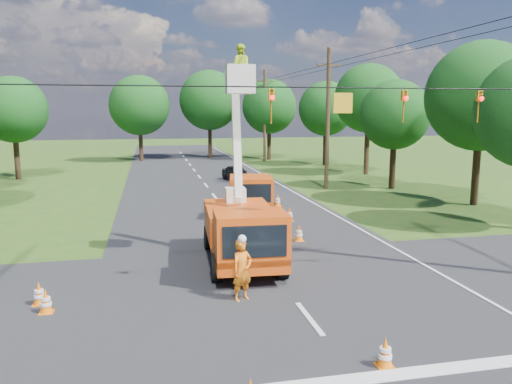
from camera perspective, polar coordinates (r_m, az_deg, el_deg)
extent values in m
plane|color=#2A4F17|center=(32.98, -4.77, -0.56)|extent=(140.00, 140.00, 0.00)
cube|color=black|center=(32.98, -4.77, -0.56)|extent=(12.00, 100.00, 0.06)
cube|color=black|center=(15.85, 3.80, -11.53)|extent=(56.00, 10.00, 0.07)
cube|color=silver|center=(11.41, 11.44, -20.46)|extent=(9.00, 0.45, 0.02)
cube|color=silver|center=(34.13, 4.59, -0.22)|extent=(0.12, 90.00, 0.02)
cube|color=red|center=(18.68, -1.64, -5.80)|extent=(2.68, 6.48, 0.48)
cube|color=red|center=(16.29, -0.63, -5.06)|extent=(2.43, 1.93, 1.59)
cube|color=black|center=(15.41, -0.14, -5.69)|extent=(2.01, 0.18, 1.01)
cube|color=red|center=(19.34, -1.97, -3.24)|extent=(2.70, 4.05, 1.06)
cylinder|color=black|center=(16.73, -4.57, -8.63)|extent=(0.39, 0.99, 0.97)
cylinder|color=black|center=(17.03, 2.99, -8.29)|extent=(0.39, 0.99, 0.97)
cylinder|color=black|center=(20.59, -5.43, -5.20)|extent=(0.39, 0.99, 0.97)
cylinder|color=black|center=(20.84, 0.71, -4.99)|extent=(0.39, 0.99, 0.97)
cube|color=silver|center=(20.32, -2.38, -0.35)|extent=(0.84, 0.84, 0.58)
cube|color=silver|center=(19.49, -2.23, 6.14)|extent=(0.37, 1.43, 4.60)
cube|color=silver|center=(18.39, -1.85, 12.72)|extent=(1.06, 1.06, 1.01)
imported|color=#C6E526|center=(18.42, -1.86, 14.08)|extent=(0.88, 0.74, 1.61)
cube|color=red|center=(28.07, -0.63, -0.80)|extent=(3.11, 6.17, 0.44)
cube|color=red|center=(25.86, -0.47, 0.05)|extent=(2.41, 2.00, 1.47)
cube|color=black|center=(25.03, -0.40, -0.14)|extent=(1.85, 0.37, 0.93)
cube|color=red|center=(28.74, -0.68, 0.69)|extent=(2.88, 3.97, 0.98)
cylinder|color=black|center=(26.26, -2.74, -2.08)|extent=(0.46, 0.94, 0.90)
cylinder|color=black|center=(26.34, 1.76, -2.04)|extent=(0.46, 0.94, 0.90)
cylinder|color=black|center=(29.93, -2.72, -0.67)|extent=(0.46, 0.94, 0.90)
cylinder|color=black|center=(30.00, 1.22, -0.64)|extent=(0.46, 0.94, 0.90)
imported|color=orange|center=(14.99, -1.59, -8.94)|extent=(0.81, 0.71, 1.87)
imported|color=black|center=(40.25, -2.25, 2.15)|extent=(2.22, 3.89, 1.25)
cone|color=orange|center=(11.87, 14.54, -17.28)|extent=(0.36, 0.36, 0.70)
cube|color=orange|center=(12.02, 14.47, -18.73)|extent=(0.38, 0.38, 0.04)
cylinder|color=white|center=(11.84, 14.56, -17.02)|extent=(0.26, 0.26, 0.09)
cylinder|color=white|center=(11.91, 14.52, -17.67)|extent=(0.31, 0.31, 0.09)
cone|color=orange|center=(21.78, 4.93, -4.68)|extent=(0.36, 0.36, 0.70)
cube|color=orange|center=(21.86, 4.92, -5.55)|extent=(0.38, 0.38, 0.04)
cylinder|color=white|center=(21.76, 4.94, -4.53)|extent=(0.26, 0.26, 0.09)
cylinder|color=white|center=(21.80, 4.93, -4.91)|extent=(0.31, 0.31, 0.09)
cone|color=orange|center=(25.52, 3.86, -2.59)|extent=(0.36, 0.36, 0.70)
cube|color=orange|center=(25.59, 3.86, -3.33)|extent=(0.38, 0.38, 0.04)
cylinder|color=white|center=(25.51, 3.87, -2.46)|extent=(0.26, 0.26, 0.09)
cylinder|color=white|center=(25.54, 3.86, -2.79)|extent=(0.31, 0.31, 0.09)
cone|color=orange|center=(15.40, -22.90, -11.39)|extent=(0.36, 0.36, 0.70)
cube|color=orange|center=(15.52, -22.82, -12.57)|extent=(0.38, 0.38, 0.04)
cylinder|color=white|center=(15.38, -22.92, -11.18)|extent=(0.26, 0.26, 0.09)
cylinder|color=white|center=(15.44, -22.88, -11.70)|extent=(0.31, 0.31, 0.09)
cone|color=orange|center=(16.09, -23.55, -10.54)|extent=(0.36, 0.36, 0.70)
cube|color=orange|center=(16.21, -23.47, -11.67)|extent=(0.38, 0.38, 0.04)
cylinder|color=white|center=(16.08, -23.56, -10.34)|extent=(0.26, 0.26, 0.09)
cylinder|color=white|center=(16.12, -23.53, -10.84)|extent=(0.31, 0.31, 0.09)
cone|color=orange|center=(29.61, 2.50, -0.92)|extent=(0.36, 0.36, 0.70)
cube|color=orange|center=(29.67, 2.50, -1.57)|extent=(0.38, 0.38, 0.04)
cylinder|color=white|center=(29.59, 2.50, -0.81)|extent=(0.26, 0.26, 0.09)
cylinder|color=white|center=(29.62, 2.50, -1.09)|extent=(0.31, 0.31, 0.09)
cylinder|color=#4C3823|center=(36.49, 8.20, 8.22)|extent=(0.30, 0.30, 10.00)
cube|color=#4C3823|center=(36.62, 8.34, 14.17)|extent=(1.80, 0.12, 0.12)
cylinder|color=#4C3823|center=(55.68, 1.00, 8.65)|extent=(0.30, 0.30, 10.00)
cube|color=#4C3823|center=(55.77, 1.01, 12.56)|extent=(1.80, 0.12, 0.12)
cylinder|color=black|center=(14.70, 2.16, 11.91)|extent=(18.00, 0.04, 0.04)
cube|color=gold|center=(15.34, 9.89, 9.99)|extent=(0.60, 0.05, 0.60)
imported|color=gold|center=(14.66, 1.76, 9.77)|extent=(0.16, 0.20, 1.00)
sphere|color=#FF0C0C|center=(14.55, 1.88, 10.75)|extent=(0.14, 0.14, 0.14)
imported|color=gold|center=(16.19, 16.55, 9.35)|extent=(0.16, 0.20, 1.00)
sphere|color=#FF0C0C|center=(16.09, 16.80, 10.23)|extent=(0.14, 0.14, 0.14)
imported|color=gold|center=(17.57, 24.11, 8.89)|extent=(0.16, 0.20, 1.00)
sphere|color=#FF0C0C|center=(17.48, 24.40, 9.70)|extent=(0.14, 0.14, 0.14)
cylinder|color=#382616|center=(45.65, -25.67, 3.86)|extent=(0.44, 0.44, 4.05)
sphere|color=#134818|center=(45.51, -25.99, 8.47)|extent=(5.40, 5.40, 5.40)
cylinder|color=#382616|center=(32.63, 23.86, 2.63)|extent=(0.44, 0.44, 4.58)
sphere|color=#134818|center=(32.46, 24.35, 9.94)|extent=(6.40, 6.40, 6.40)
cylinder|color=#382616|center=(37.66, 15.36, 3.27)|extent=(0.44, 0.44, 3.78)
sphere|color=#134818|center=(37.47, 15.58, 8.51)|extent=(5.00, 5.00, 5.00)
cylinder|color=#382616|center=(45.48, 12.55, 4.98)|extent=(0.44, 0.44, 4.75)
sphere|color=#134818|center=(45.37, 12.74, 10.43)|extent=(6.00, 6.00, 6.00)
cylinder|color=#382616|center=(52.51, 7.90, 5.33)|extent=(0.44, 0.44, 4.14)
sphere|color=#134818|center=(52.39, 8.00, 9.43)|extent=(5.60, 5.60, 5.60)
cylinder|color=#382616|center=(57.34, -13.03, 5.64)|extent=(0.44, 0.44, 4.40)
sphere|color=#134818|center=(57.25, -13.18, 9.63)|extent=(6.60, 6.60, 6.60)
cylinder|color=#382616|center=(59.75, -5.28, 6.18)|extent=(0.44, 0.44, 4.84)
sphere|color=#134818|center=(59.67, -5.34, 10.41)|extent=(7.00, 7.00, 7.00)
cylinder|color=#382616|center=(57.96, 1.51, 5.86)|extent=(0.44, 0.44, 4.31)
sphere|color=#134818|center=(57.86, 1.52, 9.74)|extent=(6.20, 6.20, 6.20)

